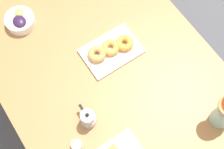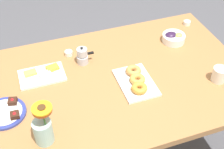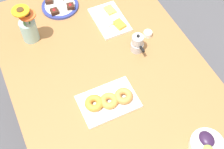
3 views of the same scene
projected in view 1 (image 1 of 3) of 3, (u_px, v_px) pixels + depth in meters
ground_plane at (112, 116)px, 2.17m from camera, size 6.00×6.00×0.00m
dining_table at (112, 84)px, 1.57m from camera, size 1.60×1.00×0.74m
grape_bowl at (20, 21)px, 1.57m from camera, size 0.15×0.15×0.07m
croissant_platter at (111, 49)px, 1.52m from camera, size 0.19×0.28×0.05m
jam_cup_honey at (77, 145)px, 1.35m from camera, size 0.05×0.05×0.03m
moka_pot at (88, 118)px, 1.36m from camera, size 0.11×0.07×0.12m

